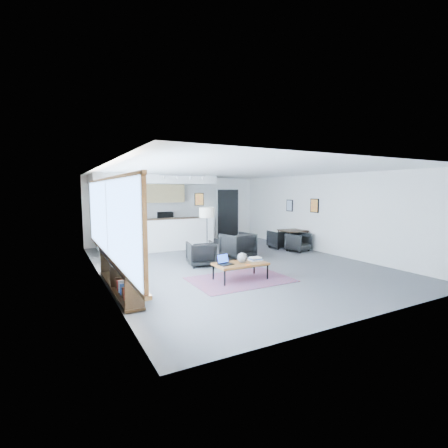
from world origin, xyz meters
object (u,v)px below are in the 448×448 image
armchair_left (201,253)px  floor_lamp (207,215)px  laptop (224,261)px  microwave (165,215)px  dining_chair_near (298,243)px  dining_table (293,232)px  coffee_table (240,264)px  ceramic_pot (242,258)px  armchair_right (238,244)px  dining_chair_far (280,240)px  book_stack (255,259)px

armchair_left → floor_lamp: bearing=-118.1°
laptop → floor_lamp: 2.52m
armchair_left → microwave: (0.29, 3.98, 0.75)m
laptop → dining_chair_near: bearing=17.0°
armchair_left → dining_table: armchair_left is taller
coffee_table → dining_chair_near: (3.58, 2.10, -0.08)m
coffee_table → laptop: (-0.39, 0.06, 0.10)m
ceramic_pot → coffee_table: bearing=-178.6°
ceramic_pot → dining_table: (3.61, 2.50, 0.10)m
armchair_right → floor_lamp: (-0.93, 0.23, 0.93)m
coffee_table → dining_chair_far: 4.47m
dining_table → ceramic_pot: bearing=-145.3°
ceramic_pot → dining_chair_far: ceramic_pot is taller
coffee_table → armchair_left: bearing=97.6°
coffee_table → armchair_right: 2.40m
coffee_table → dining_table: bearing=34.8°
armchair_right → armchair_left: bearing=4.9°
floor_lamp → dining_table: (3.42, 0.18, -0.74)m
microwave → armchair_right: bearing=-67.5°
armchair_left → armchair_right: (1.39, 0.36, 0.06)m
armchair_right → coffee_table: bearing=51.2°
coffee_table → armchair_right: bearing=61.1°
book_stack → floor_lamp: floor_lamp is taller
armchair_left → dining_chair_near: size_ratio=1.26×
book_stack → microwave: (-0.36, 5.69, 0.68)m
floor_lamp → dining_table: bearing=3.0°
book_stack → laptop: bearing=178.0°
armchair_left → armchair_right: armchair_right is taller
book_stack → floor_lamp: bearing=94.7°
book_stack → dining_chair_far: dining_chair_far is taller
dining_table → dining_chair_near: 0.52m
microwave → floor_lamp: bearing=-81.5°
laptop → microwave: (0.47, 5.66, 0.65)m
coffee_table → armchair_left: armchair_left is taller
ceramic_pot → floor_lamp: 2.48m
laptop → dining_chair_near: size_ratio=0.62×
dining_table → dining_chair_near: dining_table is taller
laptop → book_stack: size_ratio=1.20×
floor_lamp → dining_table: 3.50m
dining_chair_near → floor_lamp: bearing=161.9°
coffee_table → ceramic_pot: size_ratio=5.17×
floor_lamp → dining_chair_far: floor_lamp is taller
floor_lamp → microwave: (-0.17, 3.39, -0.24)m
dining_chair_near → book_stack: bearing=-161.0°
coffee_table → ceramic_pot: ceramic_pot is taller
armchair_right → dining_table: bearing=179.9°
ceramic_pot → armchair_right: bearing=61.8°
coffee_table → floor_lamp: 2.54m
ceramic_pot → armchair_left: bearing=98.8°
floor_lamp → dining_chair_near: 3.51m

